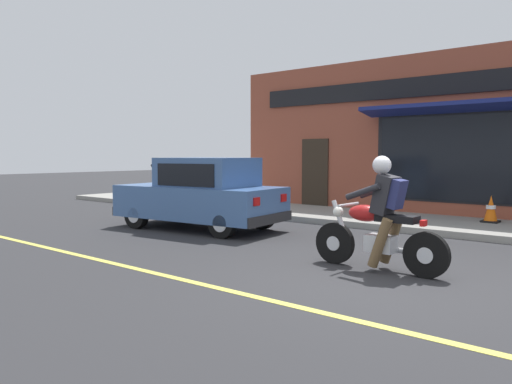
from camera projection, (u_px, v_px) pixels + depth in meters
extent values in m
plane|color=#2B2B2D|center=(386.00, 278.00, 6.62)|extent=(80.00, 80.00, 0.00)
cube|color=gray|center=(362.00, 218.00, 12.40)|extent=(2.60, 22.00, 0.14)
cube|color=#D1C64C|center=(136.00, 269.00, 7.15)|extent=(0.12, 19.80, 0.01)
cube|color=brown|center=(421.00, 137.00, 12.90)|extent=(0.50, 11.14, 4.20)
cube|color=black|center=(473.00, 158.00, 11.85)|extent=(0.04, 4.68, 2.10)
cube|color=black|center=(473.00, 158.00, 11.86)|extent=(0.02, 4.90, 2.20)
cube|color=#2D2319|center=(315.00, 175.00, 14.72)|extent=(0.04, 0.90, 2.10)
cube|color=navy|center=(471.00, 106.00, 11.51)|extent=(0.81, 5.35, 0.24)
cube|color=black|center=(418.00, 87.00, 12.60)|extent=(0.06, 9.47, 0.50)
cylinder|color=black|center=(335.00, 243.00, 7.49)|extent=(0.11, 0.62, 0.62)
cylinder|color=silver|center=(335.00, 243.00, 7.49)|extent=(0.12, 0.22, 0.22)
cylinder|color=black|center=(426.00, 255.00, 6.59)|extent=(0.11, 0.62, 0.62)
cylinder|color=silver|center=(426.00, 255.00, 6.59)|extent=(0.12, 0.22, 0.22)
cube|color=silver|center=(381.00, 243.00, 7.00)|extent=(0.28, 0.40, 0.24)
ellipsoid|color=#B21919|center=(365.00, 213.00, 7.13)|extent=(0.31, 0.52, 0.24)
cube|color=black|center=(397.00, 219.00, 6.83)|extent=(0.27, 0.56, 0.10)
cylinder|color=silver|center=(341.00, 223.00, 7.40)|extent=(0.07, 0.33, 0.68)
cylinder|color=silver|center=(348.00, 205.00, 7.30)|extent=(0.56, 0.05, 0.04)
sphere|color=silver|center=(338.00, 212.00, 7.42)|extent=(0.16, 0.16, 0.16)
cylinder|color=silver|center=(413.00, 252.00, 6.87)|extent=(0.09, 0.55, 0.08)
cube|color=red|center=(423.00, 223.00, 6.59)|extent=(0.12, 0.06, 0.08)
cylinder|color=brown|center=(380.00, 243.00, 6.82)|extent=(0.14, 0.35, 0.71)
cylinder|color=brown|center=(391.00, 240.00, 7.09)|extent=(0.14, 0.35, 0.71)
cube|color=#232328|center=(385.00, 195.00, 6.92)|extent=(0.34, 0.33, 0.57)
cylinder|color=#232328|center=(363.00, 192.00, 6.92)|extent=(0.10, 0.52, 0.26)
cylinder|color=#232328|center=(376.00, 190.00, 7.22)|extent=(0.10, 0.52, 0.26)
sphere|color=silver|center=(382.00, 165.00, 6.93)|extent=(0.26, 0.26, 0.26)
cube|color=navy|center=(396.00, 194.00, 6.81)|extent=(0.28, 0.24, 0.42)
cylinder|color=black|center=(136.00, 215.00, 11.06)|extent=(0.24, 0.62, 0.60)
cylinder|color=silver|center=(136.00, 215.00, 11.06)|extent=(0.23, 0.35, 0.33)
cylinder|color=black|center=(180.00, 209.00, 12.25)|extent=(0.24, 0.62, 0.60)
cylinder|color=silver|center=(180.00, 209.00, 12.25)|extent=(0.23, 0.35, 0.33)
cylinder|color=black|center=(222.00, 223.00, 9.73)|extent=(0.24, 0.62, 0.60)
cylinder|color=silver|center=(222.00, 223.00, 9.73)|extent=(0.23, 0.35, 0.33)
cylinder|color=black|center=(262.00, 216.00, 10.93)|extent=(0.24, 0.62, 0.60)
cylinder|color=silver|center=(262.00, 216.00, 10.93)|extent=(0.23, 0.35, 0.33)
cube|color=#42669E|center=(199.00, 202.00, 10.97)|extent=(2.02, 3.85, 0.70)
cube|color=#42669E|center=(207.00, 173.00, 10.78)|extent=(1.63, 2.04, 0.66)
cube|color=black|center=(178.00, 174.00, 11.27)|extent=(1.35, 0.49, 0.51)
cube|color=black|center=(185.00, 175.00, 10.18)|extent=(0.19, 1.51, 0.46)
cube|color=black|center=(228.00, 173.00, 11.39)|extent=(0.19, 1.51, 0.46)
cube|color=silver|center=(123.00, 194.00, 11.57)|extent=(0.24, 0.07, 0.14)
cube|color=red|center=(256.00, 202.00, 9.51)|extent=(0.20, 0.06, 0.16)
cube|color=silver|center=(155.00, 191.00, 12.41)|extent=(0.24, 0.07, 0.14)
cube|color=red|center=(283.00, 198.00, 10.36)|extent=(0.20, 0.06, 0.16)
cube|color=#28282B|center=(141.00, 208.00, 12.00)|extent=(1.61, 0.29, 0.20)
cube|color=#28282B|center=(269.00, 219.00, 9.98)|extent=(1.61, 0.29, 0.20)
cube|color=black|center=(490.00, 221.00, 11.04)|extent=(0.36, 0.36, 0.04)
cone|color=orange|center=(491.00, 208.00, 11.01)|extent=(0.28, 0.28, 0.56)
cylinder|color=white|center=(491.00, 207.00, 11.01)|extent=(0.20, 0.20, 0.08)
cylinder|color=red|center=(232.00, 204.00, 14.46)|extent=(0.24, 0.24, 0.16)
cylinder|color=red|center=(232.00, 191.00, 14.43)|extent=(0.18, 0.18, 0.58)
sphere|color=red|center=(232.00, 179.00, 14.41)|extent=(0.20, 0.20, 0.20)
cylinder|color=red|center=(229.00, 189.00, 14.33)|extent=(0.10, 0.08, 0.08)
cylinder|color=red|center=(235.00, 189.00, 14.53)|extent=(0.10, 0.08, 0.08)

